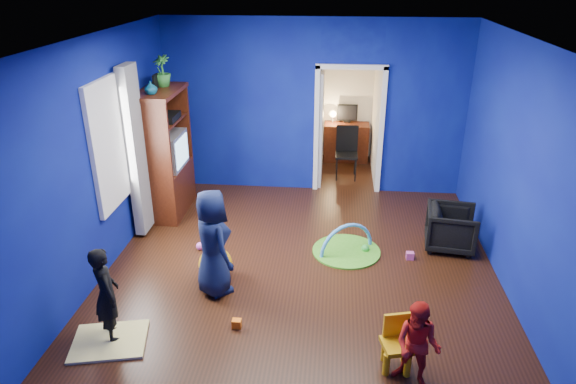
# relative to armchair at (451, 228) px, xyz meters

# --- Properties ---
(floor) EXTENTS (5.00, 5.50, 0.01)m
(floor) POSITION_rel_armchair_xyz_m (-2.02, -0.85, -0.30)
(floor) COLOR black
(floor) RESTS_ON ground
(ceiling) EXTENTS (5.00, 5.50, 0.01)m
(ceiling) POSITION_rel_armchair_xyz_m (-2.02, -0.85, 2.60)
(ceiling) COLOR white
(ceiling) RESTS_ON wall_back
(wall_back) EXTENTS (5.00, 0.02, 2.90)m
(wall_back) POSITION_rel_armchair_xyz_m (-2.02, 1.90, 1.15)
(wall_back) COLOR navy
(wall_back) RESTS_ON floor
(wall_front) EXTENTS (5.00, 0.02, 2.90)m
(wall_front) POSITION_rel_armchair_xyz_m (-2.02, -3.60, 1.15)
(wall_front) COLOR navy
(wall_front) RESTS_ON floor
(wall_left) EXTENTS (0.02, 5.50, 2.90)m
(wall_left) POSITION_rel_armchair_xyz_m (-4.52, -0.85, 1.15)
(wall_left) COLOR navy
(wall_left) RESTS_ON floor
(wall_right) EXTENTS (0.02, 5.50, 2.90)m
(wall_right) POSITION_rel_armchair_xyz_m (0.48, -0.85, 1.15)
(wall_right) COLOR navy
(wall_right) RESTS_ON floor
(alcove) EXTENTS (1.00, 1.75, 2.50)m
(alcove) POSITION_rel_armchair_xyz_m (-1.42, 2.78, 0.95)
(alcove) COLOR silver
(alcove) RESTS_ON floor
(armchair) EXTENTS (0.75, 0.73, 0.60)m
(armchair) POSITION_rel_armchair_xyz_m (0.00, 0.00, 0.00)
(armchair) COLOR black
(armchair) RESTS_ON floor
(child_black) EXTENTS (0.44, 0.47, 1.07)m
(child_black) POSITION_rel_armchair_xyz_m (-3.92, -2.26, 0.23)
(child_black) COLOR black
(child_black) RESTS_ON floor
(child_navy) EXTENTS (0.73, 0.77, 1.32)m
(child_navy) POSITION_rel_armchair_xyz_m (-3.02, -1.33, 0.36)
(child_navy) COLOR #0E1535
(child_navy) RESTS_ON floor
(toddler_red) EXTENTS (0.54, 0.50, 0.90)m
(toddler_red) POSITION_rel_armchair_xyz_m (-0.82, -2.65, 0.15)
(toddler_red) COLOR red
(toddler_red) RESTS_ON floor
(vase) EXTENTS (0.23, 0.23, 0.19)m
(vase) POSITION_rel_armchair_xyz_m (-4.24, 0.48, 1.75)
(vase) COLOR #0B525B
(vase) RESTS_ON tv_armoire
(potted_plant) EXTENTS (0.33, 0.33, 0.46)m
(potted_plant) POSITION_rel_armchair_xyz_m (-4.24, 1.00, 1.89)
(potted_plant) COLOR #328932
(potted_plant) RESTS_ON tv_armoire
(tv_armoire) EXTENTS (0.58, 1.14, 1.96)m
(tv_armoire) POSITION_rel_armchair_xyz_m (-4.24, 0.78, 0.68)
(tv_armoire) COLOR #3C120A
(tv_armoire) RESTS_ON floor
(crt_tv) EXTENTS (0.46, 0.70, 0.54)m
(crt_tv) POSITION_rel_armchair_xyz_m (-4.20, 0.78, 0.72)
(crt_tv) COLOR silver
(crt_tv) RESTS_ON tv_armoire
(yellow_blanket) EXTENTS (0.86, 0.75, 0.03)m
(yellow_blanket) POSITION_rel_armchair_xyz_m (-3.92, -2.36, -0.29)
(yellow_blanket) COLOR #F2E07A
(yellow_blanket) RESTS_ON floor
(hopper_ball) EXTENTS (0.42, 0.42, 0.42)m
(hopper_ball) POSITION_rel_armchair_xyz_m (-3.07, -1.08, -0.09)
(hopper_ball) COLOR yellow
(hopper_ball) RESTS_ON floor
(kid_chair) EXTENTS (0.34, 0.34, 0.50)m
(kid_chair) POSITION_rel_armchair_xyz_m (-0.97, -2.45, -0.05)
(kid_chair) COLOR yellow
(kid_chair) RESTS_ON floor
(play_mat) EXTENTS (0.93, 0.93, 0.02)m
(play_mat) POSITION_rel_armchair_xyz_m (-1.43, -0.27, -0.29)
(play_mat) COLOR green
(play_mat) RESTS_ON floor
(toy_arch) EXTENTS (0.74, 0.47, 0.83)m
(toy_arch) POSITION_rel_armchair_xyz_m (-1.43, -0.27, -0.28)
(toy_arch) COLOR #3F8CD8
(toy_arch) RESTS_ON floor
(window_left) EXTENTS (0.03, 0.95, 1.55)m
(window_left) POSITION_rel_armchair_xyz_m (-4.51, -0.50, 1.25)
(window_left) COLOR white
(window_left) RESTS_ON wall_left
(curtain) EXTENTS (0.14, 0.42, 2.40)m
(curtain) POSITION_rel_armchair_xyz_m (-4.39, 0.05, 0.95)
(curtain) COLOR slate
(curtain) RESTS_ON floor
(doorway) EXTENTS (1.16, 0.10, 2.10)m
(doorway) POSITION_rel_armchair_xyz_m (-1.42, 1.90, 0.75)
(doorway) COLOR white
(doorway) RESTS_ON floor
(study_desk) EXTENTS (0.88, 0.44, 0.75)m
(study_desk) POSITION_rel_armchair_xyz_m (-1.42, 3.41, 0.07)
(study_desk) COLOR #3D140A
(study_desk) RESTS_ON floor
(desk_monitor) EXTENTS (0.40, 0.05, 0.32)m
(desk_monitor) POSITION_rel_armchair_xyz_m (-1.42, 3.53, 0.65)
(desk_monitor) COLOR black
(desk_monitor) RESTS_ON study_desk
(desk_lamp) EXTENTS (0.14, 0.14, 0.14)m
(desk_lamp) POSITION_rel_armchair_xyz_m (-1.70, 3.47, 0.63)
(desk_lamp) COLOR #FFD88C
(desk_lamp) RESTS_ON study_desk
(folding_chair) EXTENTS (0.40, 0.40, 0.92)m
(folding_chair) POSITION_rel_armchair_xyz_m (-1.42, 2.45, 0.16)
(folding_chair) COLOR black
(folding_chair) RESTS_ON floor
(book_shelf) EXTENTS (0.88, 0.24, 0.04)m
(book_shelf) POSITION_rel_armchair_xyz_m (-1.42, 3.52, 1.72)
(book_shelf) COLOR white
(book_shelf) RESTS_ON study_desk
(toy_0) EXTENTS (0.10, 0.08, 0.10)m
(toy_0) POSITION_rel_armchair_xyz_m (-0.66, -1.65, -0.25)
(toy_0) COLOR #FB2A29
(toy_0) RESTS_ON floor
(toy_1) EXTENTS (0.11, 0.11, 0.11)m
(toy_1) POSITION_rel_armchair_xyz_m (0.22, -0.01, -0.25)
(toy_1) COLOR #29A0E8
(toy_1) RESTS_ON floor
(toy_2) EXTENTS (0.10, 0.08, 0.10)m
(toy_2) POSITION_rel_armchair_xyz_m (-2.64, -2.00, -0.25)
(toy_2) COLOR orange
(toy_2) RESTS_ON floor
(toy_3) EXTENTS (0.11, 0.11, 0.11)m
(toy_3) POSITION_rel_armchair_xyz_m (-1.17, -0.23, -0.25)
(toy_3) COLOR green
(toy_3) RESTS_ON floor
(toy_4) EXTENTS (0.10, 0.08, 0.10)m
(toy_4) POSITION_rel_armchair_xyz_m (-0.58, -0.37, -0.25)
(toy_4) COLOR #CB4C95
(toy_4) RESTS_ON floor
(toy_5) EXTENTS (0.11, 0.11, 0.11)m
(toy_5) POSITION_rel_armchair_xyz_m (-3.46, -0.39, -0.25)
(toy_5) COLOR #C74ABE
(toy_5) RESTS_ON floor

